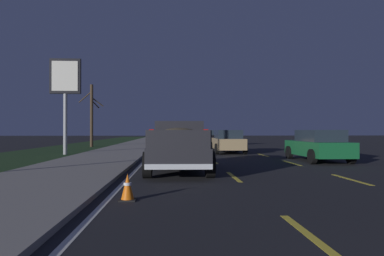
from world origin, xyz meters
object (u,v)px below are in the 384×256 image
Objects in this scene: sedan_black at (206,137)px; sedan_green at (318,145)px; gas_price_sign at (65,83)px; traffic_cone_near at (128,187)px; pickup_truck at (179,145)px; bare_tree_far at (92,114)px; sedan_tan at (228,141)px.

sedan_black is 1.00× the size of sedan_green.
gas_price_sign is 10.38× the size of traffic_cone_near.
pickup_truck is 9.42× the size of traffic_cone_near.
sedan_green is 7.62× the size of traffic_cone_near.
bare_tree_far is (15.61, 14.65, 2.21)m from sedan_green.
traffic_cone_near is at bearing -158.19° from gas_price_sign.
sedan_black is at bearing -0.28° from sedan_tan.
bare_tree_far reaches higher than pickup_truck.
sedan_black is 1.01× the size of sedan_tan.
sedan_tan is 14.59m from bare_tree_far.
pickup_truck is 10.82m from sedan_tan.
sedan_black is 33.09m from traffic_cone_near.
sedan_green is at bearing -61.49° from pickup_truck.
gas_price_sign reaches higher than sedan_green.
sedan_black is 0.74× the size of gas_price_sign.
sedan_black is (27.41, -3.52, -0.20)m from pickup_truck.
gas_price_sign is (-1.09, 10.44, 3.68)m from sedan_tan.
bare_tree_far is (9.10, 11.20, 2.21)m from sedan_tan.
bare_tree_far is at bearing 4.24° from gas_price_sign.
gas_price_sign is at bearing 37.40° from pickup_truck.
traffic_cone_near is at bearing -165.12° from bare_tree_far.
gas_price_sign is 1.05× the size of bare_tree_far.
traffic_cone_near is at bearing 138.29° from sedan_green.
gas_price_sign is 16.17m from traffic_cone_near.
bare_tree_far reaches higher than sedan_tan.
sedan_tan is at bearing 27.89° from sedan_green.
traffic_cone_near is (-32.75, 4.72, -0.50)m from sedan_black.
bare_tree_far is 25.69m from traffic_cone_near.
sedan_tan reaches higher than traffic_cone_near.
pickup_truck is 7.83m from sedan_green.
sedan_tan is at bearing -84.03° from gas_price_sign.
sedan_black is 21.39m from gas_price_sign.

